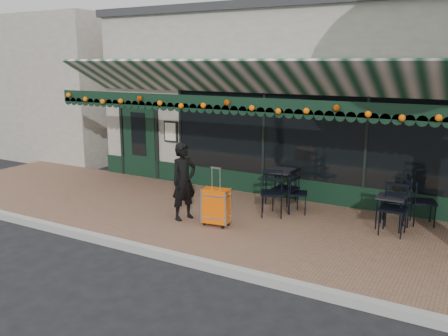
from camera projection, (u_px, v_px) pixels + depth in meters
The scene contains 15 objects.
ground at pixel (215, 269), 7.74m from camera, with size 80.00×80.00×0.00m, color black.
sidewalk at pixel (266, 228), 9.42m from camera, with size 18.00×4.00×0.15m, color brown.
curb at pixel (212, 266), 7.66m from camera, with size 18.00×0.16×0.15m, color #9E9E99.
restaurant_building at pixel (351, 98), 13.89m from camera, with size 12.00×9.60×4.50m.
neighbor_building_left at pixel (49, 83), 20.27m from camera, with size 12.00×8.00×4.80m, color #B3AB9E.
woman at pixel (184, 181), 9.59m from camera, with size 0.58×0.38×1.58m, color black.
suitcase at pixel (216, 206), 9.27m from camera, with size 0.55×0.36×1.17m.
cafe_table_a at pixel (391, 200), 9.09m from camera, with size 0.52×0.52×0.64m.
cafe_table_b at pixel (281, 173), 10.74m from camera, with size 0.62×0.62×0.77m.
chair_a_left at pixel (396, 199), 9.35m from camera, with size 0.51×0.51×1.01m, color black, non-canonical shape.
chair_a_right at pixel (424, 202), 9.32m from camera, with size 0.46×0.46×0.92m, color black, non-canonical shape.
chair_a_front at pixel (393, 209), 8.79m from camera, with size 0.48×0.48×0.96m, color black, non-canonical shape.
chair_b_left at pixel (286, 189), 10.19m from camera, with size 0.48×0.48×0.96m, color black, non-canonical shape.
chair_b_right at pixel (297, 194), 10.07m from camera, with size 0.42×0.42×0.84m, color black, non-canonical shape.
chair_b_front at pixel (272, 194), 9.86m from camera, with size 0.48×0.48×0.96m, color black, non-canonical shape.
Camera 1 is at (3.69, -6.18, 3.31)m, focal length 38.00 mm.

